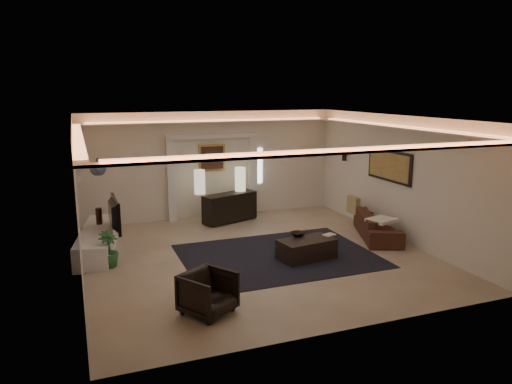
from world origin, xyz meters
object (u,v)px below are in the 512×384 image
object	(u,v)px
coffee_table	(306,249)
armchair	(208,293)
console	(230,207)
sofa	(378,225)

from	to	relation	value
coffee_table	armchair	distance (m)	3.09
console	armchair	distance (m)	5.39
coffee_table	armchair	bearing A→B (deg)	-154.97
console	sofa	xyz separation A→B (m)	(2.88, -2.57, -0.11)
console	sofa	bearing A→B (deg)	-60.93
sofa	coffee_table	xyz separation A→B (m)	(-2.26, -0.74, -0.09)
console	armchair	bearing A→B (deg)	-130.42
console	sofa	size ratio (longest dim) A/B	0.75
console	sofa	distance (m)	3.87
coffee_table	armchair	world-z (taller)	armchair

